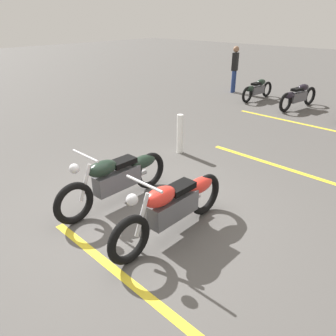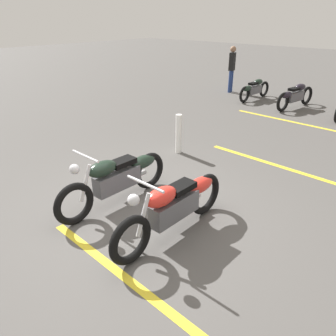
{
  "view_description": "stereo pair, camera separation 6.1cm",
  "coord_description": "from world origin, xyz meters",
  "views": [
    {
      "loc": [
        -2.93,
        -3.27,
        2.9
      ],
      "look_at": [
        0.58,
        0.0,
        0.65
      ],
      "focal_mm": 35.24,
      "sensor_mm": 36.0,
      "label": 1
    },
    {
      "loc": [
        -2.97,
        -3.22,
        2.9
      ],
      "look_at": [
        0.58,
        0.0,
        0.65
      ],
      "focal_mm": 35.24,
      "sensor_mm": 36.0,
      "label": 2
    }
  ],
  "objects": [
    {
      "name": "ground_plane",
      "position": [
        0.0,
        0.0,
        0.0
      ],
      "size": [
        60.0,
        60.0,
        0.0
      ],
      "primitive_type": "plane",
      "color": "#514F4C"
    },
    {
      "name": "motorcycle_bright_foreground",
      "position": [
        0.03,
        -0.63,
        0.46
      ],
      "size": [
        2.23,
        0.62,
        1.04
      ],
      "rotation": [
        0.0,
        0.0,
        3.14
      ],
      "color": "black",
      "rests_on": "ground"
    },
    {
      "name": "motorcycle_dark_foreground",
      "position": [
        0.04,
        0.63,
        0.46
      ],
      "size": [
        2.23,
        0.62,
        1.04
      ],
      "rotation": [
        0.0,
        0.0,
        3.13
      ],
      "color": "black",
      "rests_on": "ground"
    },
    {
      "name": "motorcycle_row_center",
      "position": [
        7.96,
        1.02,
        0.43
      ],
      "size": [
        2.08,
        0.43,
        0.79
      ],
      "rotation": [
        0.0,
        0.0,
        -0.14
      ],
      "color": "black",
      "rests_on": "ground"
    },
    {
      "name": "motorcycle_row_right",
      "position": [
        8.15,
        2.63,
        0.39
      ],
      "size": [
        1.92,
        0.28,
        0.72
      ],
      "rotation": [
        0.0,
        0.0,
        -0.05
      ],
      "color": "black",
      "rests_on": "ground"
    },
    {
      "name": "bystander_secondary",
      "position": [
        8.71,
        3.99,
        0.99
      ],
      "size": [
        0.29,
        0.25,
        1.77
      ],
      "rotation": [
        0.0,
        0.0,
        1.82
      ],
      "color": "navy",
      "rests_on": "ground"
    },
    {
      "name": "bollard_post",
      "position": [
        2.39,
        1.33,
        0.45
      ],
      "size": [
        0.14,
        0.14,
        0.89
      ],
      "primitive_type": "cylinder",
      "color": "white",
      "rests_on": "ground"
    },
    {
      "name": "parking_stripe_near",
      "position": [
        -1.06,
        -0.84,
        0.0
      ],
      "size": [
        0.2,
        3.2,
        0.01
      ],
      "primitive_type": "cube",
      "rotation": [
        0.0,
        0.0,
        1.55
      ],
      "color": "yellow",
      "rests_on": "ground"
    },
    {
      "name": "parking_stripe_mid",
      "position": [
        3.23,
        -0.68,
        0.0
      ],
      "size": [
        0.2,
        3.2,
        0.01
      ],
      "primitive_type": "cube",
      "rotation": [
        0.0,
        0.0,
        1.55
      ],
      "color": "yellow",
      "rests_on": "ground"
    },
    {
      "name": "parking_stripe_far",
      "position": [
        6.45,
        0.6,
        0.0
      ],
      "size": [
        0.2,
        3.2,
        0.01
      ],
      "primitive_type": "cube",
      "rotation": [
        0.0,
        0.0,
        1.55
      ],
      "color": "yellow",
      "rests_on": "ground"
    }
  ]
}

